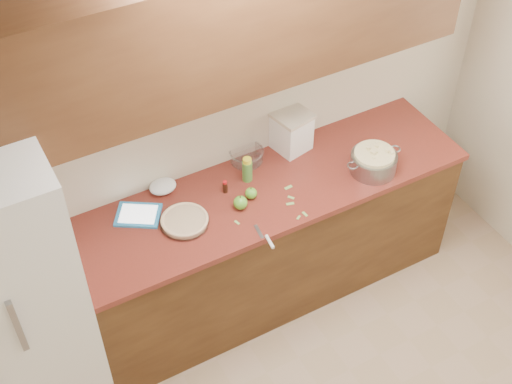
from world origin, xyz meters
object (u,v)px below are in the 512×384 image
flour_canister (291,131)px  pie (185,221)px  tablet (138,215)px  colander (373,162)px

flour_canister → pie: bearing=-162.0°
flour_canister → tablet: bearing=-174.8°
colander → flour_canister: flour_canister is taller
pie → flour_canister: (0.84, 0.27, 0.11)m
colander → tablet: bearing=166.9°
flour_canister → tablet: 1.06m
flour_canister → tablet: (-1.05, -0.10, -0.12)m
pie → colander: bearing=-6.8°
pie → tablet: size_ratio=0.89×
colander → flour_canister: (-0.32, 0.41, 0.06)m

